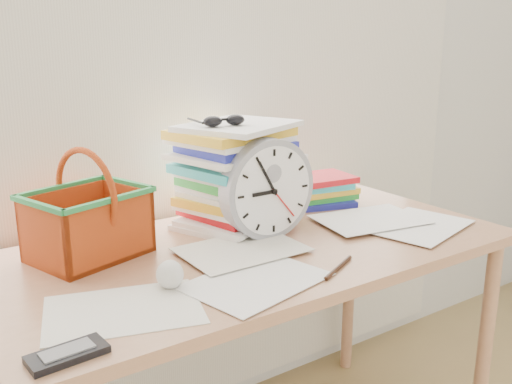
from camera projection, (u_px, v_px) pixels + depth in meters
curtain at (184, 34)px, 1.70m from camera, size 2.40×0.01×2.50m
desk at (255, 270)px, 1.56m from camera, size 1.40×0.70×0.75m
paper_stack at (236, 174)px, 1.67m from camera, size 0.41×0.37×0.30m
clock at (267, 189)px, 1.56m from camera, size 0.28×0.06×0.28m
sunglasses at (224, 120)px, 1.56m from camera, size 0.15×0.13×0.03m
book_stack at (325, 190)px, 1.90m from camera, size 0.27×0.23×0.10m
basket at (86, 204)px, 1.42m from camera, size 0.33×0.29×0.28m
crumpled_ball at (170, 274)px, 1.26m from camera, size 0.06×0.06×0.06m
pen at (338, 268)px, 1.37m from camera, size 0.14×0.08×0.01m
calculator at (67, 354)px, 0.99m from camera, size 0.14×0.07×0.01m
scattered_papers at (255, 242)px, 1.54m from camera, size 1.26×0.42×0.02m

